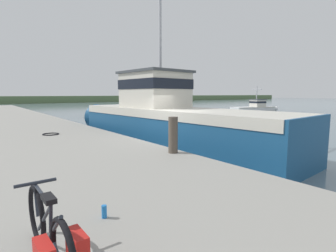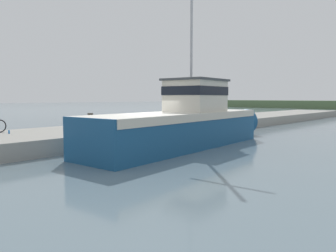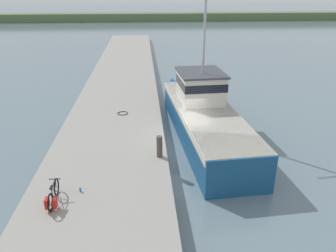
{
  "view_description": "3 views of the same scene",
  "coord_description": "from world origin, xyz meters",
  "px_view_note": "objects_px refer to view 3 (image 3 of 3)",
  "views": [
    {
      "loc": [
        -6.33,
        -8.44,
        2.55
      ],
      "look_at": [
        -1.22,
        -1.61,
        1.51
      ],
      "focal_mm": 28.0,
      "sensor_mm": 36.0,
      "label": 1
    },
    {
      "loc": [
        12.46,
        -11.97,
        2.65
      ],
      "look_at": [
        0.05,
        1.69,
        1.06
      ],
      "focal_mm": 35.0,
      "sensor_mm": 36.0,
      "label": 2
    },
    {
      "loc": [
        -2.26,
        -16.38,
        8.46
      ],
      "look_at": [
        -0.91,
        1.13,
        0.9
      ],
      "focal_mm": 35.0,
      "sensor_mm": 36.0,
      "label": 3
    }
  ],
  "objects_px": {
    "bicycle_touring": "(53,197)",
    "fishing_boat_main": "(203,113)",
    "water_bottle_on_curb": "(80,190)",
    "mooring_post": "(159,147)"
  },
  "relations": [
    {
      "from": "bicycle_touring",
      "to": "fishing_boat_main",
      "type": "bearing_deg",
      "value": 46.46
    },
    {
      "from": "fishing_boat_main",
      "to": "water_bottle_on_curb",
      "type": "distance_m",
      "value": 9.33
    },
    {
      "from": "fishing_boat_main",
      "to": "water_bottle_on_curb",
      "type": "xyz_separation_m",
      "value": [
        -6.19,
        -6.97,
        -0.45
      ]
    },
    {
      "from": "fishing_boat_main",
      "to": "bicycle_touring",
      "type": "xyz_separation_m",
      "value": [
        -7.05,
        -7.76,
        -0.19
      ]
    },
    {
      "from": "bicycle_touring",
      "to": "water_bottle_on_curb",
      "type": "bearing_deg",
      "value": 40.87
    },
    {
      "from": "bicycle_touring",
      "to": "water_bottle_on_curb",
      "type": "distance_m",
      "value": 1.2
    },
    {
      "from": "mooring_post",
      "to": "water_bottle_on_curb",
      "type": "distance_m",
      "value": 4.32
    },
    {
      "from": "fishing_boat_main",
      "to": "mooring_post",
      "type": "distance_m",
      "value": 5.13
    },
    {
      "from": "bicycle_touring",
      "to": "mooring_post",
      "type": "distance_m",
      "value": 5.47
    },
    {
      "from": "mooring_post",
      "to": "bicycle_touring",
      "type": "bearing_deg",
      "value": -140.41
    }
  ]
}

